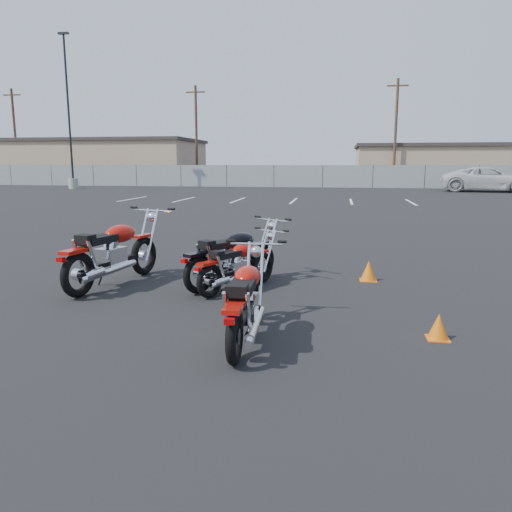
% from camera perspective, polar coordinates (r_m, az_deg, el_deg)
% --- Properties ---
extents(ground, '(120.00, 120.00, 0.00)m').
position_cam_1_polar(ground, '(6.85, -2.49, -6.22)').
color(ground, black).
rests_on(ground, ground).
extents(motorcycle_front_red, '(1.07, 2.42, 1.19)m').
position_cam_1_polar(motorcycle_front_red, '(8.44, -15.97, 0.37)').
color(motorcycle_front_red, black).
rests_on(motorcycle_front_red, ground).
extents(motorcycle_second_black, '(1.50, 1.99, 1.04)m').
position_cam_1_polar(motorcycle_second_black, '(8.12, -2.71, -0.09)').
color(motorcycle_second_black, black).
rests_on(motorcycle_second_black, ground).
extents(motorcycle_third_red, '(1.23, 1.73, 0.89)m').
position_cam_1_polar(motorcycle_third_red, '(7.82, -2.11, -1.01)').
color(motorcycle_third_red, black).
rests_on(motorcycle_third_red, ground).
extents(motorcycle_rear_red, '(0.79, 2.05, 1.00)m').
position_cam_1_polar(motorcycle_rear_red, '(5.61, -1.18, -5.18)').
color(motorcycle_rear_red, black).
rests_on(motorcycle_rear_red, ground).
extents(training_cone_near, '(0.29, 0.29, 0.34)m').
position_cam_1_polar(training_cone_near, '(8.71, 12.75, -1.66)').
color(training_cone_near, orange).
rests_on(training_cone_near, ground).
extents(training_cone_far, '(0.25, 0.25, 0.30)m').
position_cam_1_polar(training_cone_far, '(6.09, 20.13, -7.57)').
color(training_cone_far, orange).
rests_on(training_cone_far, ground).
extents(light_pole_west, '(0.80, 0.70, 11.45)m').
position_cam_1_polar(light_pole_west, '(41.61, -20.39, 11.46)').
color(light_pole_west, '#9C9993').
rests_on(light_pole_west, ground).
extents(chainlink_fence, '(80.06, 0.06, 1.80)m').
position_cam_1_polar(chainlink_fence, '(41.45, 7.62, 9.02)').
color(chainlink_fence, gray).
rests_on(chainlink_fence, ground).
extents(tan_building_west, '(18.40, 10.40, 4.30)m').
position_cam_1_polar(tan_building_west, '(53.75, -16.63, 10.36)').
color(tan_building_west, tan).
rests_on(tan_building_west, ground).
extents(tan_building_east, '(14.40, 9.40, 3.70)m').
position_cam_1_polar(tan_building_east, '(51.15, 19.43, 9.87)').
color(tan_building_east, tan).
rests_on(tan_building_east, ground).
extents(utility_pole_a, '(1.80, 0.24, 9.00)m').
position_cam_1_polar(utility_pole_a, '(55.26, -25.83, 12.38)').
color(utility_pole_a, '#422B1F').
rests_on(utility_pole_a, ground).
extents(utility_pole_b, '(1.80, 0.24, 9.00)m').
position_cam_1_polar(utility_pole_b, '(48.37, -6.84, 13.73)').
color(utility_pole_b, '#422B1F').
rests_on(utility_pole_b, ground).
extents(utility_pole_c, '(1.80, 0.24, 9.00)m').
position_cam_1_polar(utility_pole_c, '(45.73, 15.67, 13.61)').
color(utility_pole_c, '#422B1F').
rests_on(utility_pole_c, ground).
extents(parking_line_stripes, '(15.12, 4.00, 0.01)m').
position_cam_1_polar(parking_line_stripes, '(26.77, 1.10, 6.36)').
color(parking_line_stripes, silver).
rests_on(parking_line_stripes, ground).
extents(white_van, '(3.99, 7.49, 2.70)m').
position_cam_1_polar(white_van, '(38.55, 25.08, 8.68)').
color(white_van, silver).
rests_on(white_van, ground).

